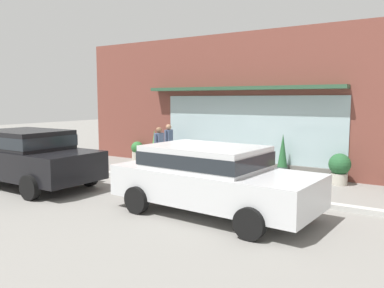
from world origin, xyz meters
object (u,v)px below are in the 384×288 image
pedestrian_with_handbag (159,146)px  potted_plant_doorstep (340,168)px  fire_hydrant (159,161)px  potted_plant_low_front (283,156)px  potted_plant_window_right (155,146)px  parked_car_silver (210,175)px  potted_plant_window_left (137,150)px  pedestrian_passerby (169,142)px  parked_car_black (29,155)px

pedestrian_with_handbag → potted_plant_doorstep: bearing=98.7°
fire_hydrant → potted_plant_low_front: bearing=28.7°
fire_hydrant → potted_plant_window_right: potted_plant_window_right is taller
pedestrian_with_handbag → potted_plant_low_front: pedestrian_with_handbag is taller
parked_car_silver → potted_plant_low_front: (-0.12, 4.74, -0.18)m
fire_hydrant → potted_plant_low_front: potted_plant_low_front is taller
pedestrian_with_handbag → parked_car_silver: (4.06, -3.35, -0.04)m
potted_plant_window_left → potted_plant_window_right: potted_plant_window_right is taller
pedestrian_with_handbag → potted_plant_doorstep: (5.74, 1.19, -0.37)m
pedestrian_passerby → potted_plant_doorstep: (6.21, -0.03, -0.38)m
potted_plant_low_front → potted_plant_window_right: size_ratio=1.09×
fire_hydrant → potted_plant_window_left: (-2.68, 2.00, -0.08)m
fire_hydrant → potted_plant_low_front: size_ratio=0.68×
parked_car_silver → pedestrian_with_handbag: bearing=143.4°
parked_car_silver → potted_plant_window_left: bearing=145.7°
potted_plant_low_front → potted_plant_doorstep: potted_plant_low_front is taller
potted_plant_doorstep → parked_car_black: bearing=-145.6°
potted_plant_window_right → potted_plant_doorstep: size_ratio=1.39×
potted_plant_low_front → pedestrian_with_handbag: bearing=-160.6°
pedestrian_with_handbag → parked_car_black: 4.21m
pedestrian_with_handbag → potted_plant_window_right: pedestrian_with_handbag is taller
pedestrian_passerby → potted_plant_low_front: bearing=93.8°
parked_car_black → potted_plant_window_right: 5.38m
fire_hydrant → pedestrian_with_handbag: bearing=128.3°
fire_hydrant → parked_car_silver: 4.61m
potted_plant_low_front → fire_hydrant: bearing=-151.3°
parked_car_silver → potted_plant_window_right: bearing=141.3°
fire_hydrant → potted_plant_low_front: (3.51, 1.92, 0.19)m
fire_hydrant → parked_car_silver: bearing=-37.8°
pedestrian_passerby → potted_plant_window_right: pedestrian_passerby is taller
potted_plant_doorstep → parked_car_silver: bearing=-110.4°
parked_car_silver → parked_car_black: 5.73m
pedestrian_passerby → potted_plant_window_right: (-0.91, 0.27, -0.27)m
potted_plant_low_front → potted_plant_doorstep: (1.80, -0.20, -0.16)m
potted_plant_low_front → pedestrian_passerby: bearing=-177.8°
fire_hydrant → potted_plant_doorstep: 5.59m
parked_car_silver → fire_hydrant: bearing=145.2°
pedestrian_with_handbag → potted_plant_window_left: size_ratio=1.99×
parked_car_silver → potted_plant_low_front: bearing=94.4°
fire_hydrant → parked_car_black: size_ratio=0.22×
pedestrian_with_handbag → potted_plant_window_right: (-1.38, 1.49, -0.26)m
pedestrian_with_handbag → potted_plant_window_right: 2.05m
pedestrian_with_handbag → parked_car_silver: pedestrian_with_handbag is taller
fire_hydrant → potted_plant_window_right: size_ratio=0.74×
fire_hydrant → potted_plant_window_left: size_ratio=1.24×
pedestrian_passerby → potted_plant_window_left: bearing=-96.2°
parked_car_silver → potted_plant_doorstep: 4.86m
pedestrian_with_handbag → parked_car_black: (-1.65, -3.88, 0.03)m
potted_plant_window_right → potted_plant_doorstep: (7.12, -0.30, -0.11)m
fire_hydrant → potted_plant_doorstep: bearing=18.0°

